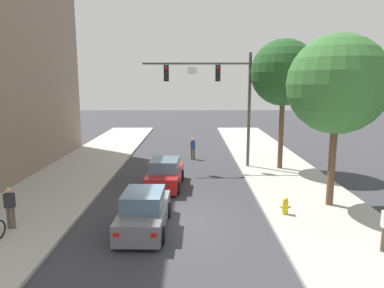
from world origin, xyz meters
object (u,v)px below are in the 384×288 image
object	(u,v)px
car_following_grey	(145,212)
street_tree_nearest	(338,85)
pedestrian_sidewalk_left_walker	(10,206)
pedestrian_crossing_road	(193,147)
traffic_signal_mast	(219,88)
car_lead_red	(166,174)
fire_hydrant	(286,206)
street_tree_second	(284,73)

from	to	relation	value
car_following_grey	street_tree_nearest	world-z (taller)	street_tree_nearest
pedestrian_sidewalk_left_walker	pedestrian_crossing_road	distance (m)	15.07
traffic_signal_mast	car_following_grey	xyz separation A→B (m)	(-3.64, -10.24, -4.64)
car_lead_red	pedestrian_crossing_road	size ratio (longest dim) A/B	2.63
car_following_grey	fire_hydrant	world-z (taller)	car_following_grey
pedestrian_crossing_road	fire_hydrant	size ratio (longest dim) A/B	2.28
traffic_signal_mast	street_tree_second	xyz separation A→B (m)	(4.05, -0.59, 0.97)
pedestrian_sidewalk_left_walker	fire_hydrant	world-z (taller)	pedestrian_sidewalk_left_walker
car_following_grey	street_tree_nearest	size ratio (longest dim) A/B	0.55
pedestrian_sidewalk_left_walker	street_tree_nearest	xyz separation A→B (m)	(13.39, 2.76, 4.58)
pedestrian_crossing_road	street_tree_second	distance (m)	8.60
car_lead_red	pedestrian_crossing_road	bearing A→B (deg)	77.85
fire_hydrant	pedestrian_sidewalk_left_walker	bearing A→B (deg)	-172.01
traffic_signal_mast	car_lead_red	xyz separation A→B (m)	(-3.25, -4.43, -4.64)
traffic_signal_mast	fire_hydrant	size ratio (longest dim) A/B	10.42
pedestrian_sidewalk_left_walker	street_tree_second	xyz separation A→B (m)	(12.82, 9.91, 5.27)
pedestrian_sidewalk_left_walker	street_tree_second	bearing A→B (deg)	37.70
pedestrian_sidewalk_left_walker	street_tree_second	world-z (taller)	street_tree_second
car_following_grey	street_tree_nearest	xyz separation A→B (m)	(8.26, 2.50, 4.92)
car_lead_red	fire_hydrant	size ratio (longest dim) A/B	6.00
street_tree_nearest	street_tree_second	world-z (taller)	street_tree_second
car_following_grey	street_tree_second	xyz separation A→B (m)	(7.69, 9.65, 5.61)
traffic_signal_mast	fire_hydrant	xyz separation A→B (m)	(2.26, -8.96, -4.86)
pedestrian_crossing_road	street_tree_second	bearing A→B (deg)	-30.57
pedestrian_crossing_road	pedestrian_sidewalk_left_walker	bearing A→B (deg)	-118.01
street_tree_second	street_tree_nearest	bearing A→B (deg)	-85.44
pedestrian_crossing_road	fire_hydrant	world-z (taller)	pedestrian_crossing_road
street_tree_nearest	street_tree_second	xyz separation A→B (m)	(-0.57, 7.15, 0.69)
car_lead_red	street_tree_nearest	distance (m)	9.86
pedestrian_crossing_road	car_following_grey	bearing A→B (deg)	-98.49
street_tree_second	car_lead_red	bearing A→B (deg)	-152.28
fire_hydrant	street_tree_second	xyz separation A→B (m)	(1.79, 8.36, 5.83)
car_lead_red	street_tree_second	distance (m)	9.98
pedestrian_crossing_road	street_tree_second	size ratio (longest dim) A/B	0.20
traffic_signal_mast	pedestrian_crossing_road	xyz separation A→B (m)	(-1.69, 2.80, -4.45)
fire_hydrant	street_tree_nearest	size ratio (longest dim) A/B	0.09
street_tree_second	pedestrian_crossing_road	bearing A→B (deg)	149.43
pedestrian_crossing_road	traffic_signal_mast	bearing A→B (deg)	-58.85
car_following_grey	fire_hydrant	bearing A→B (deg)	12.30
pedestrian_sidewalk_left_walker	street_tree_nearest	bearing A→B (deg)	11.64
car_following_grey	pedestrian_crossing_road	xyz separation A→B (m)	(1.95, 13.04, 0.19)
car_lead_red	street_tree_second	size ratio (longest dim) A/B	0.52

